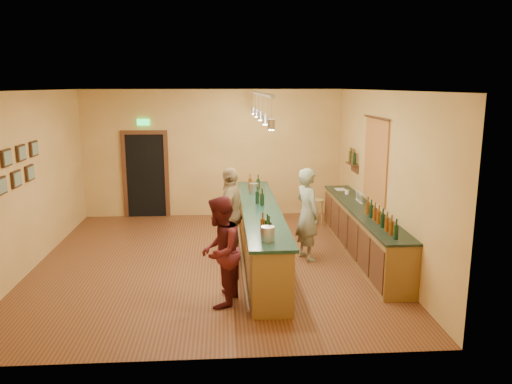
{
  "coord_description": "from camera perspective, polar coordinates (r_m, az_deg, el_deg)",
  "views": [
    {
      "loc": [
        0.25,
        -9.08,
        3.29
      ],
      "look_at": [
        0.87,
        0.2,
        1.3
      ],
      "focal_mm": 35.0,
      "sensor_mm": 36.0,
      "label": 1
    }
  ],
  "objects": [
    {
      "name": "doorway",
      "position": [
        12.89,
        -12.49,
        2.14
      ],
      "size": [
        1.15,
        0.09,
        2.48
      ],
      "color": "black",
      "rests_on": "wall_back"
    },
    {
      "name": "ceiling",
      "position": [
        9.08,
        -5.52,
        11.48
      ],
      "size": [
        6.5,
        7.0,
        0.02
      ],
      "primitive_type": "cube",
      "color": "silver",
      "rests_on": "wall_back"
    },
    {
      "name": "tapestry",
      "position": [
        10.04,
        13.51,
        3.52
      ],
      "size": [
        0.03,
        1.4,
        1.6
      ],
      "primitive_type": "cube",
      "color": "#A42220",
      "rests_on": "wall_right"
    },
    {
      "name": "bar_stool",
      "position": [
        11.82,
        6.99,
        -1.56
      ],
      "size": [
        0.32,
        0.32,
        0.66
      ],
      "rotation": [
        0.0,
        0.0,
        -0.27
      ],
      "color": "#A27D49",
      "rests_on": "floor"
    },
    {
      "name": "wall_left",
      "position": [
        9.87,
        -24.53,
        1.14
      ],
      "size": [
        0.02,
        7.0,
        3.2
      ],
      "primitive_type": "cube",
      "color": "#B58A44",
      "rests_on": "floor"
    },
    {
      "name": "bartender",
      "position": [
        9.54,
        5.91,
        -2.54
      ],
      "size": [
        0.64,
        0.76,
        1.78
      ],
      "primitive_type": "imported",
      "rotation": [
        0.0,
        0.0,
        1.95
      ],
      "color": "gray",
      "rests_on": "floor"
    },
    {
      "name": "wall_right",
      "position": [
        9.71,
        14.24,
        1.7
      ],
      "size": [
        0.02,
        7.0,
        3.2
      ],
      "primitive_type": "cube",
      "color": "#B58A44",
      "rests_on": "floor"
    },
    {
      "name": "back_counter",
      "position": [
        10.05,
        12.07,
        -4.38
      ],
      "size": [
        0.6,
        4.55,
        1.27
      ],
      "color": "brown",
      "rests_on": "floor"
    },
    {
      "name": "wall_back",
      "position": [
        12.69,
        -4.94,
        4.4
      ],
      "size": [
        6.5,
        0.02,
        3.2
      ],
      "primitive_type": "cube",
      "color": "#B58A44",
      "rests_on": "floor"
    },
    {
      "name": "customer_a",
      "position": [
        7.56,
        -4.16,
        -6.81
      ],
      "size": [
        0.83,
        0.96,
        1.69
      ],
      "primitive_type": "imported",
      "rotation": [
        0.0,
        0.0,
        -1.84
      ],
      "color": "#59191E",
      "rests_on": "floor"
    },
    {
      "name": "customer_b",
      "position": [
        9.49,
        -2.86,
        -2.51
      ],
      "size": [
        0.71,
        1.13,
        1.8
      ],
      "primitive_type": "imported",
      "rotation": [
        0.0,
        0.0,
        -1.84
      ],
      "color": "#997A51",
      "rests_on": "floor"
    },
    {
      "name": "floor",
      "position": [
        9.66,
        -5.13,
        -7.87
      ],
      "size": [
        7.0,
        7.0,
        0.0
      ],
      "primitive_type": "plane",
      "color": "#552B18",
      "rests_on": "ground"
    },
    {
      "name": "tasting_bar",
      "position": [
        9.49,
        0.49,
        -4.33
      ],
      "size": [
        0.73,
        5.1,
        1.38
      ],
      "color": "brown",
      "rests_on": "floor"
    },
    {
      "name": "bottle_shelf",
      "position": [
        11.48,
        10.98,
        3.74
      ],
      "size": [
        0.17,
        0.55,
        0.54
      ],
      "color": "#482415",
      "rests_on": "wall_right"
    },
    {
      "name": "picture_grid",
      "position": [
        9.12,
        -26.11,
        2.41
      ],
      "size": [
        0.06,
        2.2,
        0.7
      ],
      "primitive_type": null,
      "color": "#382111",
      "rests_on": "wall_left"
    },
    {
      "name": "wall_front",
      "position": [
        5.83,
        -6.14,
        -4.8
      ],
      "size": [
        6.5,
        0.02,
        3.2
      ],
      "primitive_type": "cube",
      "color": "#B58A44",
      "rests_on": "floor"
    },
    {
      "name": "pendant_track",
      "position": [
        9.11,
        0.53,
        10.16
      ],
      "size": [
        0.11,
        4.6,
        0.5
      ],
      "color": "silver",
      "rests_on": "ceiling"
    }
  ]
}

